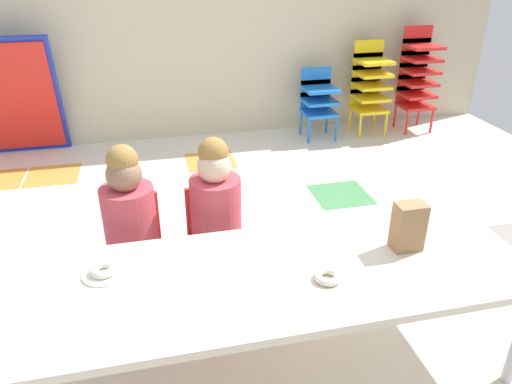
% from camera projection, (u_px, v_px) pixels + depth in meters
% --- Properties ---
extents(ground_plane, '(6.27, 5.11, 0.02)m').
position_uv_depth(ground_plane, '(254.00, 280.00, 2.86)').
color(ground_plane, silver).
extents(back_wall, '(6.27, 0.10, 2.40)m').
position_uv_depth(back_wall, '(193.00, 11.00, 4.53)').
color(back_wall, beige).
rests_on(back_wall, ground_plane).
extents(craft_table, '(2.15, 0.74, 0.54)m').
position_uv_depth(craft_table, '(277.00, 280.00, 2.03)').
color(craft_table, beige).
rests_on(craft_table, ground_plane).
extents(seated_child_near_camera, '(0.33, 0.33, 0.92)m').
position_uv_depth(seated_child_near_camera, '(129.00, 215.00, 2.40)').
color(seated_child_near_camera, red).
rests_on(seated_child_near_camera, ground_plane).
extents(seated_child_middle_seat, '(0.32, 0.31, 0.92)m').
position_uv_depth(seated_child_middle_seat, '(216.00, 206.00, 2.49)').
color(seated_child_middle_seat, red).
rests_on(seated_child_middle_seat, ground_plane).
extents(kid_chair_blue_stack, '(0.32, 0.30, 0.68)m').
position_uv_depth(kid_chair_blue_stack, '(318.00, 98.00, 4.82)').
color(kid_chair_blue_stack, blue).
rests_on(kid_chair_blue_stack, ground_plane).
extents(kid_chair_yellow_stack, '(0.32, 0.30, 0.92)m').
position_uv_depth(kid_chair_yellow_stack, '(370.00, 83.00, 4.87)').
color(kid_chair_yellow_stack, yellow).
rests_on(kid_chair_yellow_stack, ground_plane).
extents(kid_chair_red_stack, '(0.32, 0.30, 1.04)m').
position_uv_depth(kid_chair_red_stack, '(417.00, 74.00, 4.95)').
color(kid_chair_red_stack, red).
rests_on(kid_chair_red_stack, ground_plane).
extents(folded_activity_table, '(0.90, 0.29, 1.09)m').
position_uv_depth(folded_activity_table, '(7.00, 98.00, 4.31)').
color(folded_activity_table, '#1E33BF').
rests_on(folded_activity_table, ground_plane).
extents(paper_bag_brown, '(0.13, 0.09, 0.22)m').
position_uv_depth(paper_bag_brown, '(408.00, 226.00, 2.12)').
color(paper_bag_brown, '#9E754C').
rests_on(paper_bag_brown, craft_table).
extents(paper_plate_near_edge, '(0.18, 0.18, 0.01)m').
position_uv_depth(paper_plate_near_edge, '(104.00, 274.00, 1.99)').
color(paper_plate_near_edge, white).
rests_on(paper_plate_near_edge, craft_table).
extents(donut_powdered_on_plate, '(0.11, 0.11, 0.03)m').
position_uv_depth(donut_powdered_on_plate, '(103.00, 269.00, 1.98)').
color(donut_powdered_on_plate, white).
rests_on(donut_powdered_on_plate, craft_table).
extents(donut_powdered_loose, '(0.11, 0.11, 0.03)m').
position_uv_depth(donut_powdered_loose, '(328.00, 277.00, 1.95)').
color(donut_powdered_loose, white).
rests_on(donut_powdered_loose, craft_table).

